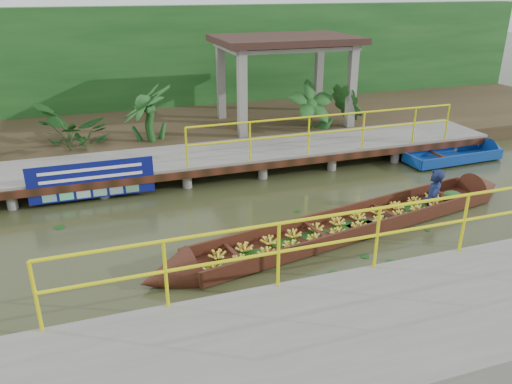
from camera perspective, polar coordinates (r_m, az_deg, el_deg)
name	(u,v)px	position (r m, az deg, el deg)	size (l,w,h in m)	color
ground	(261,228)	(10.45, 0.53, -4.09)	(80.00, 80.00, 0.00)	#33361B
land_strip	(188,127)	(17.19, -7.79, 7.37)	(30.00, 8.00, 0.45)	#302618
far_dock	(219,156)	(13.31, -4.26, 4.10)	(16.00, 2.06, 1.66)	slate
near_dock	(428,327)	(7.57, 19.04, -14.35)	(18.00, 2.40, 1.73)	slate
pavilion	(285,49)	(16.39, 3.33, 16.04)	(4.40, 3.00, 3.00)	slate
foliage_backdrop	(172,63)	(19.24, -9.61, 14.31)	(30.00, 0.80, 4.00)	#154217
vendor_boat	(367,216)	(10.65, 12.58, -2.68)	(9.04, 2.56, 2.07)	#36150E
moored_blue_boat	(474,154)	(15.85, 23.66, 4.01)	(3.34, 1.02, 0.79)	navy
blue_banner	(92,180)	(12.02, -18.23, 1.31)	(2.80, 0.04, 0.87)	navy
tropical_plants	(140,116)	(14.58, -13.08, 8.45)	(14.30, 1.30, 1.63)	#154217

